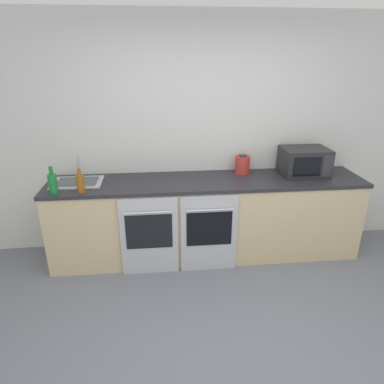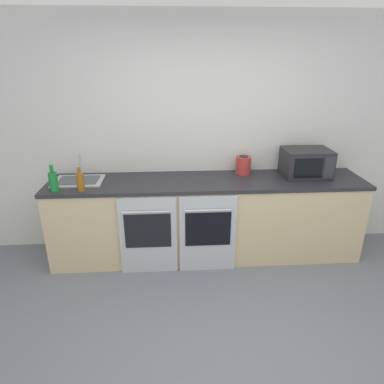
% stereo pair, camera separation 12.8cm
% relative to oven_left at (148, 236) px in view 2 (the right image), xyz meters
% --- Properties ---
extents(ground_plane, '(16.00, 16.00, 0.00)m').
position_rel_oven_left_xyz_m(ground_plane, '(0.64, -1.27, -0.44)').
color(ground_plane, slate).
extents(wall_back, '(10.00, 0.06, 2.60)m').
position_rel_oven_left_xyz_m(wall_back, '(0.64, 0.68, 0.86)').
color(wall_back, silver).
rests_on(wall_back, ground_plane).
extents(counter_back, '(3.40, 0.66, 0.91)m').
position_rel_oven_left_xyz_m(counter_back, '(0.64, 0.33, 0.02)').
color(counter_back, '#D1B789').
rests_on(counter_back, ground_plane).
extents(oven_left, '(0.59, 0.06, 0.86)m').
position_rel_oven_left_xyz_m(oven_left, '(0.00, 0.00, 0.00)').
color(oven_left, '#B7BABF').
rests_on(oven_left, ground_plane).
extents(oven_right, '(0.59, 0.06, 0.86)m').
position_rel_oven_left_xyz_m(oven_right, '(0.62, 0.00, 0.00)').
color(oven_right, '#B7BABF').
rests_on(oven_right, ground_plane).
extents(microwave, '(0.50, 0.38, 0.30)m').
position_rel_oven_left_xyz_m(microwave, '(1.73, 0.40, 0.62)').
color(microwave, '#232326').
rests_on(microwave, counter_back).
extents(bottle_amber, '(0.07, 0.07, 0.25)m').
position_rel_oven_left_xyz_m(bottle_amber, '(-0.64, 0.09, 0.57)').
color(bottle_amber, '#8C5114').
rests_on(bottle_amber, counter_back).
extents(bottle_green, '(0.08, 0.08, 0.27)m').
position_rel_oven_left_xyz_m(bottle_green, '(-0.90, 0.09, 0.58)').
color(bottle_green, '#19722D').
rests_on(bottle_green, counter_back).
extents(kettle, '(0.17, 0.17, 0.21)m').
position_rel_oven_left_xyz_m(kettle, '(1.06, 0.52, 0.57)').
color(kettle, '#B2332D').
rests_on(kettle, counter_back).
extents(sink, '(0.51, 0.38, 0.26)m').
position_rel_oven_left_xyz_m(sink, '(-0.73, 0.37, 0.49)').
color(sink, '#A8AAAF').
rests_on(sink, counter_back).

